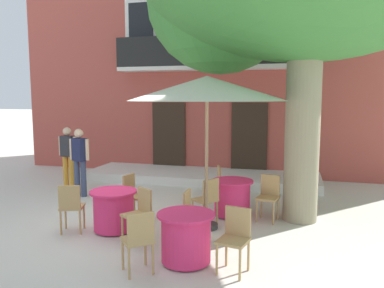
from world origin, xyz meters
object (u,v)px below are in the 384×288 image
cafe_umbrella (207,89)px  pedestrian_near_entrance (68,154)px  cafe_chair_middle_0 (235,235)px  cafe_chair_middle_2 (139,238)px  pedestrian_mid_plaza (80,158)px  cafe_table_front (114,210)px  cafe_table_near_tree (232,198)px  cafe_chair_near_tree_0 (224,183)px  cafe_chair_front_0 (140,211)px  cafe_table_middle (186,237)px  cafe_chair_middle_1 (193,213)px  cafe_chair_near_tree_2 (269,194)px  cafe_chair_front_1 (133,193)px  cafe_chair_near_tree_1 (207,198)px  cafe_chair_front_2 (71,205)px

cafe_umbrella → pedestrian_near_entrance: bearing=153.4°
cafe_chair_middle_0 → cafe_chair_middle_2: (-1.27, -0.45, 0.00)m
pedestrian_near_entrance → pedestrian_mid_plaza: size_ratio=0.98×
cafe_table_front → cafe_umbrella: 2.81m
cafe_table_near_tree → pedestrian_mid_plaza: bearing=171.6°
cafe_chair_near_tree_0 → cafe_umbrella: bearing=-91.4°
cafe_chair_near_tree_0 → cafe_chair_front_0: size_ratio=1.00×
cafe_chair_near_tree_0 → pedestrian_near_entrance: bearing=171.7°
cafe_chair_near_tree_0 → pedestrian_near_entrance: (-4.43, 0.65, 0.41)m
cafe_chair_near_tree_0 → cafe_table_front: 2.72m
cafe_table_middle → pedestrian_mid_plaza: (-3.62, 3.01, 0.57)m
cafe_table_near_tree → cafe_chair_middle_2: cafe_chair_middle_2 is taller
cafe_table_near_tree → cafe_chair_near_tree_0: 0.77m
cafe_chair_near_tree_0 → cafe_table_front: size_ratio=1.05×
cafe_chair_middle_1 → cafe_chair_front_0: same height
cafe_chair_front_0 → cafe_chair_near_tree_2: bearing=40.3°
cafe_chair_near_tree_0 → cafe_chair_near_tree_2: (1.06, -0.76, 0.00)m
cafe_chair_front_1 → cafe_chair_middle_0: bearing=-37.5°
cafe_chair_near_tree_1 → cafe_chair_near_tree_0: bearing=87.0°
cafe_table_front → pedestrian_mid_plaza: bearing=133.6°
cafe_table_near_tree → cafe_chair_middle_1: 1.74m
cafe_chair_near_tree_1 → pedestrian_mid_plaza: bearing=160.8°
cafe_chair_near_tree_0 → cafe_table_middle: cafe_chair_near_tree_0 is taller
cafe_table_middle → cafe_chair_front_1: bearing=133.1°
cafe_chair_near_tree_1 → cafe_umbrella: cafe_umbrella is taller
cafe_chair_near_tree_0 → cafe_chair_front_2: (-2.34, -2.47, 0.00)m
cafe_chair_middle_2 → cafe_umbrella: bearing=77.4°
cafe_umbrella → cafe_chair_middle_0: bearing=-64.1°
pedestrian_near_entrance → cafe_table_near_tree: bearing=-15.7°
cafe_umbrella → pedestrian_mid_plaza: size_ratio=1.71×
cafe_chair_near_tree_2 → pedestrian_mid_plaza: 4.73m
cafe_chair_middle_1 → pedestrian_mid_plaza: bearing=147.3°
cafe_chair_front_1 → cafe_chair_near_tree_1: bearing=2.2°
cafe_chair_middle_2 → cafe_chair_front_1: 2.51m
cafe_chair_front_1 → cafe_chair_front_2: 1.30m
cafe_chair_near_tree_2 → cafe_chair_front_1: 2.73m
cafe_table_middle → cafe_chair_front_2: size_ratio=0.95×
cafe_table_front → cafe_chair_front_2: size_ratio=0.95×
cafe_table_near_tree → cafe_chair_middle_1: size_ratio=0.95×
cafe_chair_near_tree_1 → pedestrian_mid_plaza: size_ratio=0.54×
cafe_table_middle → cafe_umbrella: 2.72m
cafe_chair_front_1 → cafe_umbrella: size_ratio=0.31×
cafe_table_middle → cafe_chair_front_0: size_ratio=0.95×
cafe_table_middle → cafe_chair_middle_2: (-0.52, -0.54, 0.14)m
cafe_chair_middle_0 → cafe_chair_front_2: bearing=166.6°
cafe_table_near_tree → cafe_chair_front_1: cafe_chair_front_1 is taller
cafe_table_near_tree → cafe_chair_front_2: (-2.65, -1.78, 0.14)m
cafe_table_near_tree → cafe_chair_middle_0: bearing=-79.8°
cafe_chair_front_1 → pedestrian_mid_plaza: size_ratio=0.54×
cafe_table_middle → cafe_chair_middle_1: size_ratio=0.95×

